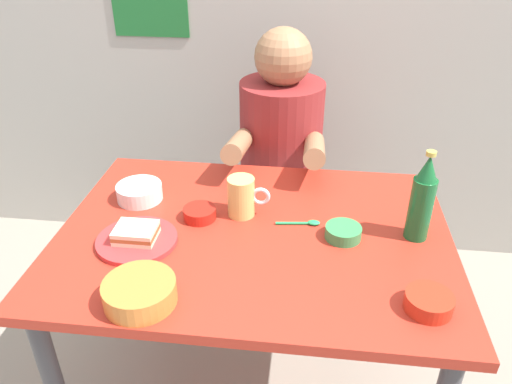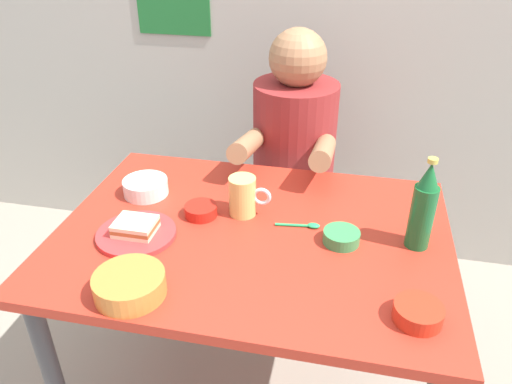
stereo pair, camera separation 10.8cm
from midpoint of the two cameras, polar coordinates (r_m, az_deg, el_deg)
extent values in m
cube|color=#B72D1E|center=(1.40, 1.78, -5.12)|extent=(1.10, 0.80, 0.03)
cylinder|color=#3F3F44|center=(2.00, -10.55, -6.39)|extent=(0.05, 0.05, 0.71)
cylinder|color=#3F3F44|center=(1.91, 18.43, -9.88)|extent=(0.05, 0.05, 0.71)
cylinder|color=#4C4C51|center=(2.21, 5.31, -6.84)|extent=(0.08, 0.08, 0.41)
cylinder|color=#2D2D33|center=(2.08, 5.60, -1.91)|extent=(0.34, 0.34, 0.04)
cylinder|color=maroon|center=(1.95, 6.01, 5.06)|extent=(0.32, 0.32, 0.52)
sphere|color=#A0704C|center=(1.82, 6.62, 15.17)|extent=(0.21, 0.21, 0.21)
cylinder|color=#A0704C|center=(1.69, 0.81, 5.43)|extent=(0.07, 0.31, 0.14)
cylinder|color=#A0704C|center=(1.66, 9.64, 4.56)|extent=(0.07, 0.31, 0.14)
cylinder|color=red|center=(1.40, -11.54, -4.83)|extent=(0.22, 0.22, 0.01)
cube|color=beige|center=(1.39, -11.60, -4.39)|extent=(0.11, 0.09, 0.01)
cube|color=#9E592D|center=(1.38, -11.65, -3.98)|extent=(0.11, 0.09, 0.01)
cube|color=beige|center=(1.38, -11.70, -3.57)|extent=(0.11, 0.09, 0.01)
cylinder|color=#D1BC66|center=(1.44, 0.56, -0.53)|extent=(0.08, 0.08, 0.12)
torus|color=silver|center=(1.43, 2.85, -0.57)|extent=(0.06, 0.01, 0.06)
cylinder|color=#19602D|center=(1.38, 20.76, -2.79)|extent=(0.06, 0.06, 0.18)
cone|color=#19602D|center=(1.32, 21.74, 1.77)|extent=(0.05, 0.05, 0.07)
cylinder|color=#BFB74C|center=(1.30, 22.08, 3.35)|extent=(0.03, 0.03, 0.01)
cylinder|color=red|center=(1.19, 20.81, -13.05)|extent=(0.11, 0.11, 0.04)
cylinder|color=#A33521|center=(1.18, 20.89, -12.73)|extent=(0.09, 0.09, 0.02)
cylinder|color=silver|center=(1.58, -10.77, 0.54)|extent=(0.14, 0.14, 0.05)
cylinder|color=tan|center=(1.58, -10.80, 0.88)|extent=(0.11, 0.11, 0.02)
cylinder|color=#388C4C|center=(1.37, 12.11, -5.09)|extent=(0.10, 0.10, 0.03)
cylinder|color=#5B643A|center=(1.37, 12.14, -4.82)|extent=(0.08, 0.08, 0.02)
cylinder|color=orange|center=(1.20, -11.91, -10.55)|extent=(0.17, 0.17, 0.05)
cylinder|color=#B25B2D|center=(1.19, -11.97, -10.11)|extent=(0.14, 0.14, 0.02)
cylinder|color=#B21E14|center=(1.45, -4.30, -2.20)|extent=(0.10, 0.10, 0.03)
cylinder|color=maroon|center=(1.45, -4.31, -1.96)|extent=(0.08, 0.08, 0.02)
cylinder|color=#26A559|center=(1.42, 6.63, -3.89)|extent=(0.11, 0.02, 0.01)
ellipsoid|color=#26A559|center=(1.42, 8.85, -3.92)|extent=(0.04, 0.02, 0.01)
camera|label=1|loc=(0.05, -87.76, 1.32)|focal=34.55mm
camera|label=2|loc=(0.05, 92.24, -1.32)|focal=34.55mm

